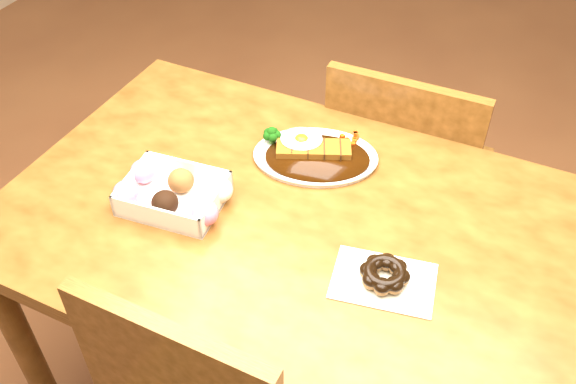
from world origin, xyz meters
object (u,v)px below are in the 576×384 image
at_px(chair_far, 404,176).
at_px(pon_de_ring, 384,275).
at_px(katsu_curry_plate, 313,153).
at_px(table, 288,248).
at_px(donut_box, 173,193).

height_order(chair_far, pon_de_ring, chair_far).
bearing_deg(chair_far, katsu_curry_plate, 66.31).
bearing_deg(pon_de_ring, chair_far, 101.72).
height_order(table, chair_far, chair_far).
relative_size(table, pon_de_ring, 5.60).
xyz_separation_m(katsu_curry_plate, pon_de_ring, (0.27, -0.27, 0.00)).
xyz_separation_m(table, chair_far, (0.11, 0.53, -0.17)).
height_order(chair_far, katsu_curry_plate, chair_far).
relative_size(table, katsu_curry_plate, 3.62).
xyz_separation_m(table, katsu_curry_plate, (-0.03, 0.20, 0.11)).
bearing_deg(donut_box, table, 16.58).
xyz_separation_m(table, donut_box, (-0.23, -0.07, 0.13)).
distance_m(donut_box, pon_de_ring, 0.47).
height_order(donut_box, pon_de_ring, donut_box).
distance_m(katsu_curry_plate, pon_de_ring, 0.38).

